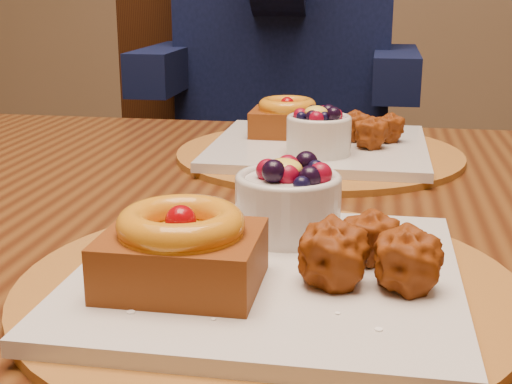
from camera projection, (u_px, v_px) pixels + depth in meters
dining_table at (299, 274)px, 0.77m from camera, size 1.60×0.90×0.76m
place_setting_near at (266, 259)px, 0.54m from camera, size 0.38×0.38×0.09m
place_setting_far at (318, 142)px, 0.94m from camera, size 0.38×0.38×0.08m
chair_far at (219, 189)px, 1.56m from camera, size 0.52×0.52×0.99m
diner at (287, 0)px, 1.49m from camera, size 0.54×0.52×0.89m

